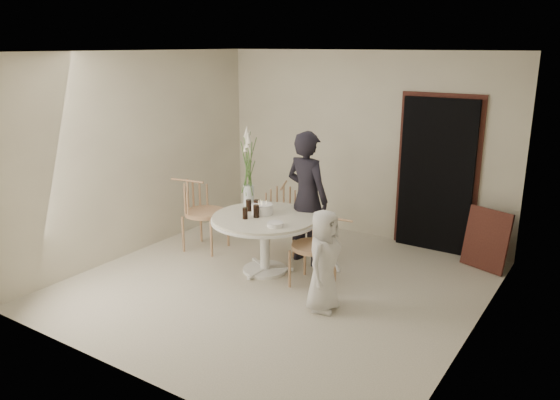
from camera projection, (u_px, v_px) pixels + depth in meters
The scene contains 18 objects.
ground at pixel (277, 284), 6.55m from camera, with size 4.50×4.50×0.00m, color beige.
room_shell at pixel (277, 151), 6.10m from camera, with size 4.50×4.50×4.50m.
doorway at pixel (436, 176), 7.41m from camera, with size 1.00×0.10×2.10m, color black.
door_trim at pixel (438, 171), 7.43m from camera, with size 1.12×0.03×2.22m, color #53261C.
table at pixel (265, 225), 6.76m from camera, with size 1.33×1.33×0.73m.
picture_frame at pixel (486, 240), 6.91m from camera, with size 0.59×0.04×0.78m, color #53261C.
chair_far at pixel (282, 208), 7.56m from camera, with size 0.63×0.66×0.90m.
chair_right at pixel (323, 241), 6.34m from camera, with size 0.56×0.52×0.89m.
chair_left at pixel (196, 204), 7.57m from camera, with size 0.64×0.60×0.98m.
girl at pixel (307, 198), 7.00m from camera, with size 0.64×0.42×1.74m, color black.
boy at pixel (324, 261), 5.79m from camera, with size 0.55×0.36×1.12m, color silver.
birthday_cake at pixel (262, 209), 6.81m from camera, with size 0.26×0.26×0.18m.
cola_tumbler_a at pixel (245, 213), 6.62m from camera, with size 0.06×0.06×0.14m, color black.
cola_tumbler_b at pixel (256, 211), 6.67m from camera, with size 0.07×0.07×0.16m, color black.
cola_tumbler_c at pixel (249, 205), 6.93m from camera, with size 0.07×0.07×0.15m, color black.
cola_tumbler_d at pixel (257, 206), 6.88m from camera, with size 0.07×0.07×0.16m, color black.
plate_stack at pixel (275, 224), 6.35m from camera, with size 0.19×0.19×0.05m, color white.
flower_vase at pixel (248, 168), 7.08m from camera, with size 0.14×0.14×1.05m.
Camera 1 is at (3.33, -5.01, 2.78)m, focal length 35.00 mm.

